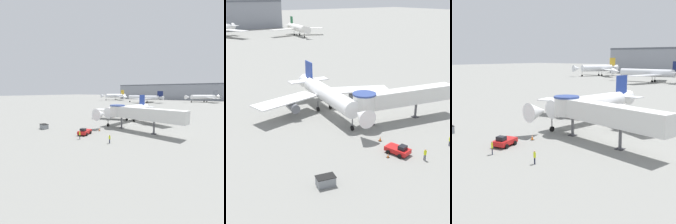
# 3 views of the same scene
# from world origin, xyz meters

# --- Properties ---
(ground_plane) EXTENTS (800.00, 800.00, 0.00)m
(ground_plane) POSITION_xyz_m (0.00, 0.00, 0.00)
(ground_plane) COLOR gray
(main_airplane) EXTENTS (29.26, 26.67, 8.57)m
(main_airplane) POSITION_xyz_m (-1.72, 0.18, 3.65)
(main_airplane) COLOR white
(main_airplane) RESTS_ON ground_plane
(jet_bridge) EXTENTS (20.57, 6.86, 6.15)m
(jet_bridge) POSITION_xyz_m (6.65, -10.46, 4.47)
(jet_bridge) COLOR silver
(jet_bridge) RESTS_ON ground_plane
(pushback_tug_red) EXTENTS (2.82, 3.90, 1.57)m
(pushback_tug_red) POSITION_xyz_m (-2.34, -20.15, 0.69)
(pushback_tug_red) COLOR red
(pushback_tug_red) RESTS_ON ground_plane
(service_container_gray) EXTENTS (2.65, 1.94, 1.27)m
(service_container_gray) POSITION_xyz_m (-15.49, -21.01, 0.64)
(service_container_gray) COLOR gray
(service_container_gray) RESTS_ON ground_plane
(traffic_cone_near_nose) EXTENTS (0.51, 0.51, 0.84)m
(traffic_cone_near_nose) POSITION_xyz_m (-1.66, -15.41, 0.40)
(traffic_cone_near_nose) COLOR black
(traffic_cone_near_nose) RESTS_ON ground_plane
(traffic_cone_apron_front) EXTENTS (0.41, 0.41, 0.67)m
(traffic_cone_apron_front) POSITION_xyz_m (-4.34, -20.14, 0.32)
(traffic_cone_apron_front) COLOR black
(traffic_cone_apron_front) RESTS_ON ground_plane
(ground_crew_marshaller) EXTENTS (0.39, 0.37, 1.78)m
(ground_crew_marshaller) POSITION_xyz_m (-0.58, -23.65, 1.03)
(ground_crew_marshaller) COLOR #1E2338
(ground_crew_marshaller) RESTS_ON ground_plane
(ground_crew_wing_walker) EXTENTS (0.37, 0.30, 1.66)m
(ground_crew_wing_walker) POSITION_xyz_m (6.13, -22.77, 0.96)
(ground_crew_wing_walker) COLOR #1E2338
(ground_crew_wing_walker) RESTS_ON ground_plane
(background_jet_green_tail) EXTENTS (31.35, 29.20, 10.06)m
(background_jet_green_tail) POSITION_xyz_m (50.11, 113.28, 4.43)
(background_jet_green_tail) COLOR white
(background_jet_green_tail) RESTS_ON ground_plane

